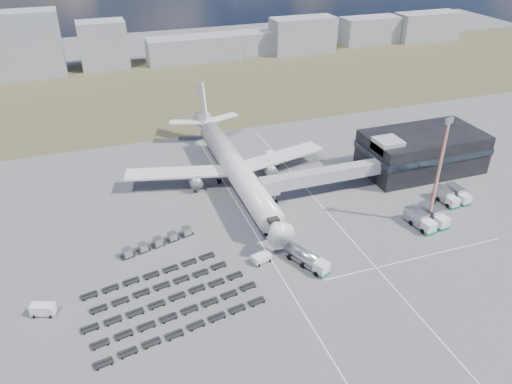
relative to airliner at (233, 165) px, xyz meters
name	(u,v)px	position (x,y,z in m)	size (l,w,h in m)	color
ground	(283,260)	(0.00, -32.38, -5.29)	(420.00, 420.00, 0.00)	#565659
grass_strip	(173,89)	(0.00, 77.62, -5.29)	(420.00, 90.00, 0.01)	#4D462E
lane_markings	(321,242)	(9.77, -29.38, -5.29)	(47.12, 110.00, 0.01)	silver
terminal	(421,151)	(47.77, -8.41, -0.04)	(30.40, 16.40, 11.00)	black
jet_bridge	(314,177)	(15.90, -11.95, -0.24)	(30.30, 3.80, 7.05)	#939399
airliner	(233,165)	(0.00, 0.00, 0.00)	(51.59, 64.53, 17.62)	silver
skyline	(88,47)	(-27.12, 115.84, 3.37)	(306.89, 25.90, 25.19)	gray
fuel_tanker	(306,258)	(3.72, -35.12, -3.67)	(6.38, 10.18, 3.24)	silver
pushback_tug	(261,258)	(-4.00, -31.36, -4.49)	(3.67, 2.06, 1.61)	silver
utility_van	(43,310)	(-43.42, -32.71, -4.23)	(3.94, 1.78, 2.13)	silver
catering_truck	(272,159)	(12.93, 7.25, -4.02)	(2.33, 5.46, 2.49)	silver
service_trucks_near	(427,218)	(33.87, -30.86, -3.62)	(7.30, 8.39, 3.07)	silver
service_trucks_far	(452,195)	(45.39, -24.51, -3.78)	(6.11, 7.20, 2.79)	silver
uld_row	(158,242)	(-21.97, -19.61, -4.27)	(15.45, 5.80, 1.71)	black
baggage_dollies	(168,301)	(-23.21, -36.72, -4.95)	(31.70, 22.51, 0.69)	black
floodlight_mast	(438,174)	(34.69, -30.68, 6.87)	(2.31, 1.87, 24.26)	#B13B1C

